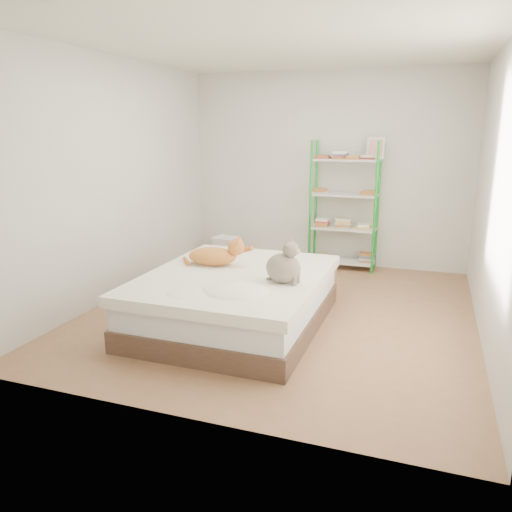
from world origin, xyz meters
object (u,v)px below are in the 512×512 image
at_px(bed, 236,299).
at_px(cardboard_box, 312,281).
at_px(grey_cat, 283,262).
at_px(orange_cat, 212,254).
at_px(shelf_unit, 345,204).
at_px(white_bin, 226,249).

relative_size(bed, cardboard_box, 4.11).
relative_size(grey_cat, cardboard_box, 0.78).
distance_m(bed, cardboard_box, 1.20).
bearing_deg(cardboard_box, bed, -110.32).
distance_m(orange_cat, cardboard_box, 1.30).
bearing_deg(bed, shelf_unit, 75.59).
bearing_deg(grey_cat, cardboard_box, 5.53).
xyz_separation_m(grey_cat, cardboard_box, (-0.01, 1.21, -0.54)).
height_order(grey_cat, shelf_unit, shelf_unit).
distance_m(bed, shelf_unit, 2.52).
bearing_deg(orange_cat, grey_cat, -31.91).
bearing_deg(white_bin, cardboard_box, -35.05).
bearing_deg(shelf_unit, orange_cat, -113.57).
height_order(orange_cat, shelf_unit, shelf_unit).
height_order(cardboard_box, white_bin, cardboard_box).
distance_m(bed, orange_cat, 0.53).
relative_size(grey_cat, white_bin, 1.08).
height_order(shelf_unit, cardboard_box, shelf_unit).
relative_size(bed, white_bin, 5.68).
xyz_separation_m(orange_cat, white_bin, (-0.68, 1.95, -0.45)).
bearing_deg(shelf_unit, cardboard_box, -95.46).
bearing_deg(cardboard_box, orange_cat, -128.46).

